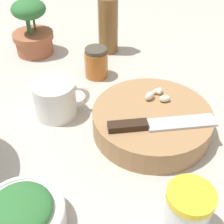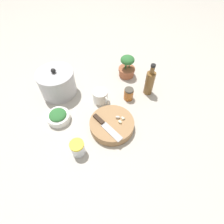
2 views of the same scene
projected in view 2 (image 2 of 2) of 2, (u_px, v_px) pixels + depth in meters
The scene contains 11 objects.
ground_plane at pixel (110, 112), 1.02m from camera, with size 5.00×5.00×0.00m, color #B2ADA3.
cutting_board at pixel (112, 125), 0.94m from camera, with size 0.24×0.24×0.05m.
chef_knife at pixel (105, 125), 0.90m from camera, with size 0.06×0.21×0.01m.
garlic_cloves at pixel (120, 119), 0.92m from camera, with size 0.05×0.06×0.02m.
herb_bowl at pixel (58, 117), 0.97m from camera, with size 0.13×0.13×0.06m.
spice_jar at pixel (78, 148), 0.84m from camera, with size 0.07×0.07×0.09m.
coffee_mug at pixel (101, 96), 1.05m from camera, with size 0.09×0.12×0.08m.
honey_jar at pixel (129, 94), 1.06m from camera, with size 0.06×0.06×0.08m.
oil_bottle at pixel (149, 82), 1.06m from camera, with size 0.06×0.06×0.21m.
stock_pot at pixel (57, 83), 1.07m from camera, with size 0.22×0.22×0.18m.
potted_herb at pixel (127, 68), 1.18m from camera, with size 0.11×0.11×0.15m.
Camera 2 is at (-0.34, -0.53, 0.81)m, focal length 28.00 mm.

